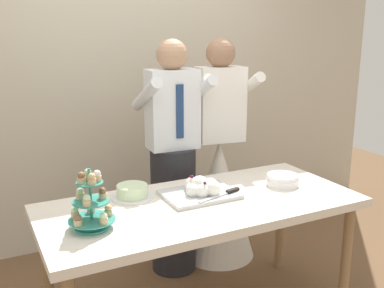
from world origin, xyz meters
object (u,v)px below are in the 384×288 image
(dessert_table, at_px, (202,214))
(main_cake_tray, at_px, (201,190))
(round_cake, at_px, (132,192))
(cupcake_stand, at_px, (91,205))
(person_groom, at_px, (173,171))
(plate_stack, at_px, (283,180))
(person_bride, at_px, (219,183))

(dessert_table, relative_size, main_cake_tray, 4.17)
(main_cake_tray, relative_size, round_cake, 1.80)
(cupcake_stand, bearing_deg, person_groom, 43.48)
(dessert_table, xyz_separation_m, person_groom, (0.12, 0.66, 0.05))
(cupcake_stand, height_order, round_cake, cupcake_stand)
(plate_stack, distance_m, person_bride, 0.72)
(dessert_table, xyz_separation_m, main_cake_tray, (0.04, 0.08, 0.12))
(person_groom, bearing_deg, cupcake_stand, -136.52)
(person_groom, bearing_deg, dessert_table, -100.52)
(cupcake_stand, relative_size, person_bride, 0.18)
(person_groom, bearing_deg, main_cake_tray, -98.52)
(dessert_table, bearing_deg, main_cake_tray, 65.24)
(plate_stack, distance_m, person_groom, 0.79)
(person_groom, relative_size, person_bride, 1.00)
(dessert_table, xyz_separation_m, round_cake, (-0.33, 0.23, 0.11))
(dessert_table, distance_m, person_bride, 0.88)
(round_cake, xyz_separation_m, person_groom, (0.45, 0.43, -0.06))
(main_cake_tray, bearing_deg, cupcake_stand, -168.26)
(round_cake, distance_m, person_bride, 0.99)
(dessert_table, height_order, plate_stack, plate_stack)
(cupcake_stand, distance_m, person_bride, 1.42)
(cupcake_stand, height_order, person_groom, person_groom)
(cupcake_stand, relative_size, round_cake, 1.27)
(main_cake_tray, bearing_deg, plate_stack, -5.79)
(round_cake, distance_m, person_groom, 0.63)
(person_bride, bearing_deg, plate_stack, -84.60)
(round_cake, bearing_deg, dessert_table, -34.98)
(cupcake_stand, relative_size, plate_stack, 1.52)
(cupcake_stand, xyz_separation_m, main_cake_tray, (0.68, 0.14, -0.08))
(plate_stack, relative_size, person_bride, 0.12)
(plate_stack, bearing_deg, cupcake_stand, -176.03)
(dessert_table, relative_size, person_groom, 1.08)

